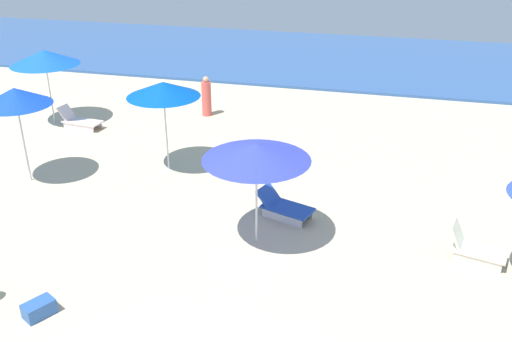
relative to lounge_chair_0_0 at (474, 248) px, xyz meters
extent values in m
cube|color=#2E5594|center=(-4.68, 17.43, -0.23)|extent=(60.00, 11.45, 0.12)
cube|color=silver|center=(0.05, -0.28, -0.17)|extent=(0.99, 0.28, 0.24)
cube|color=silver|center=(0.17, 0.23, -0.17)|extent=(0.99, 0.28, 0.24)
cube|color=#EAE9CC|center=(0.11, -0.03, -0.02)|extent=(1.24, 0.87, 0.06)
cube|color=#EAE9CC|center=(-0.39, 0.09, 0.25)|extent=(0.43, 0.64, 0.56)
cylinder|color=silver|center=(-11.91, 1.04, 0.84)|extent=(0.05, 0.05, 2.26)
cone|color=blue|center=(-11.91, 1.04, 2.20)|extent=(1.91, 1.91, 0.47)
cylinder|color=silver|center=(-13.94, 5.41, 0.78)|extent=(0.05, 0.05, 2.14)
cone|color=blue|center=(-13.94, 5.41, 2.11)|extent=(2.37, 2.37, 0.52)
cube|color=silver|center=(-12.67, 4.91, -0.18)|extent=(1.24, 0.19, 0.22)
cube|color=silver|center=(-12.61, 5.41, -0.18)|extent=(1.24, 0.19, 0.22)
cube|color=silver|center=(-12.64, 5.16, -0.04)|extent=(1.44, 0.75, 0.06)
cube|color=silver|center=(-13.28, 5.23, 0.20)|extent=(0.45, 0.60, 0.51)
cylinder|color=silver|center=(-8.38, 2.76, 0.83)|extent=(0.05, 0.05, 2.25)
cone|color=#0649AF|center=(-8.38, 2.76, 2.17)|extent=(2.10, 2.10, 0.43)
cylinder|color=silver|center=(-4.83, -0.46, 0.75)|extent=(0.05, 0.05, 2.08)
cone|color=blue|center=(-4.83, -0.46, 1.98)|extent=(2.41, 2.41, 0.38)
cube|color=silver|center=(-4.44, 0.53, -0.17)|extent=(1.08, 0.40, 0.23)
cube|color=silver|center=(-4.26, 1.07, -0.17)|extent=(1.08, 0.40, 0.23)
cube|color=#264EB0|center=(-4.35, 0.80, -0.03)|extent=(1.40, 1.03, 0.06)
cube|color=#264EB0|center=(-4.90, 0.98, 0.17)|extent=(0.59, 0.73, 0.43)
cylinder|color=#D8554D|center=(-8.85, 7.58, 0.35)|extent=(0.38, 0.38, 1.28)
sphere|color=tan|center=(-8.85, 7.58, 1.09)|extent=(0.22, 0.22, 0.22)
cube|color=#2B56A4|center=(-8.18, -4.06, -0.14)|extent=(0.58, 0.67, 0.30)
camera|label=1|loc=(-2.04, -11.23, 6.76)|focal=39.15mm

